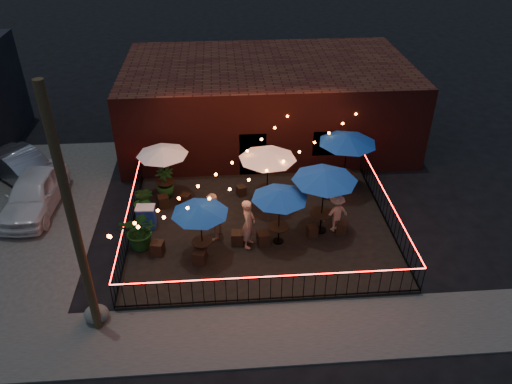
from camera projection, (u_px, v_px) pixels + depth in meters
ground at (265, 263)px, 17.97m from camera, size 110.00×110.00×0.00m
patio at (260, 228)px, 19.60m from camera, size 10.00×8.00×0.15m
sidewalk at (274, 333)px, 15.24m from camera, size 18.00×2.50×0.05m
brick_building at (267, 102)px, 25.31m from camera, size 14.00×8.00×4.00m
utility_pole at (73, 223)px, 13.28m from camera, size 0.26×0.26×8.00m
fence_front at (271, 289)px, 15.94m from camera, size 10.00×0.04×1.04m
fence_left at (129, 222)px, 18.96m from camera, size 0.04×8.00×1.04m
fence_right at (387, 210)px, 19.60m from camera, size 0.04×8.00×1.04m
festoon_lights at (233, 180)px, 17.96m from camera, size 10.02×8.72×1.32m
cafe_table_0 at (200, 210)px, 16.96m from camera, size 2.45×2.45×2.22m
cafe_table_1 at (162, 152)px, 20.23m from camera, size 2.43×2.43×2.35m
cafe_table_2 at (280, 195)px, 17.64m from camera, size 2.28×2.28×2.28m
cafe_table_3 at (268, 155)px, 19.58m from camera, size 2.82×2.82×2.56m
cafe_table_4 at (325, 176)px, 18.03m from camera, size 2.67×2.67×2.68m
cafe_table_5 at (348, 140)px, 20.47m from camera, size 2.80×2.80×2.68m
bistro_chair_0 at (158, 248)px, 18.05m from camera, size 0.50×0.50×0.51m
bistro_chair_1 at (200, 257)px, 17.63m from camera, size 0.52×0.52×0.51m
bistro_chair_2 at (163, 201)px, 20.60m from camera, size 0.52×0.52×0.50m
bistro_chair_3 at (186, 199)px, 20.83m from camera, size 0.47×0.47×0.42m
bistro_chair_4 at (237, 238)px, 18.53m from camera, size 0.47×0.47×0.51m
bistro_chair_5 at (263, 239)px, 18.51m from camera, size 0.49×0.49×0.51m
bistro_chair_6 at (241, 191)px, 21.36m from camera, size 0.46×0.46×0.42m
bistro_chair_7 at (280, 191)px, 21.25m from camera, size 0.43×0.43×0.51m
bistro_chair_8 at (312, 231)px, 18.95m from camera, size 0.41×0.41×0.44m
bistro_chair_9 at (342, 228)px, 19.11m from camera, size 0.51×0.51×0.47m
bistro_chair_10 at (328, 192)px, 21.21m from camera, size 0.41×0.41×0.47m
bistro_chair_11 at (344, 185)px, 21.69m from camera, size 0.56×0.56×0.50m
patron_a at (248, 224)px, 18.06m from camera, size 0.66×0.83×1.97m
patron_b at (212, 217)px, 18.45m from camera, size 0.97×1.11×1.92m
patron_c at (336, 213)px, 18.96m from camera, size 1.16×0.88×1.60m
potted_shrub_a at (141, 231)px, 18.08m from camera, size 1.68×1.56×1.53m
potted_shrub_b at (144, 202)px, 19.61m from camera, size 1.06×0.97×1.54m
potted_shrub_c at (165, 182)px, 21.01m from camera, size 0.89×0.89×1.39m
cooler at (146, 217)px, 19.28m from camera, size 0.74×0.55×0.94m
boulder at (97, 314)px, 15.47m from camera, size 0.93×0.82×0.65m
car_white at (34, 193)px, 20.44m from camera, size 2.07×4.65×1.56m
car_silver at (24, 168)px, 22.23m from camera, size 4.33×4.12×1.46m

